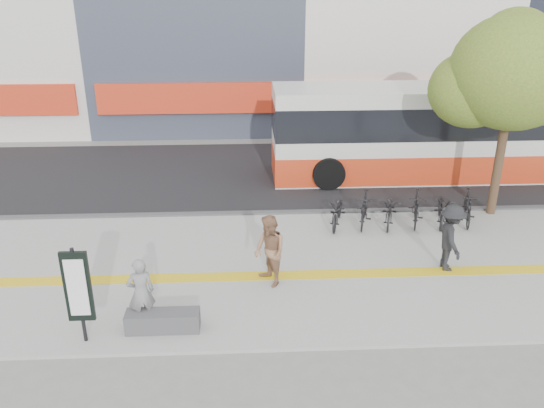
{
  "coord_description": "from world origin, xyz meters",
  "views": [
    {
      "loc": [
        -0.71,
        -11.3,
        7.28
      ],
      "look_at": [
        -0.07,
        2.0,
        1.67
      ],
      "focal_mm": 36.21,
      "sensor_mm": 36.0,
      "label": 1
    }
  ],
  "objects_px": {
    "bus": "(442,134)",
    "pedestrian_dark": "(451,238)",
    "street_tree": "(511,75)",
    "seated_woman": "(141,293)",
    "signboard": "(78,288)",
    "pedestrian_tan": "(270,251)",
    "bench": "(163,321)"
  },
  "relations": [
    {
      "from": "signboard",
      "to": "pedestrian_tan",
      "type": "xyz_separation_m",
      "value": [
        4.01,
        2.14,
        -0.37
      ]
    },
    {
      "from": "seated_woman",
      "to": "pedestrian_tan",
      "type": "height_order",
      "value": "pedestrian_tan"
    },
    {
      "from": "bench",
      "to": "street_tree",
      "type": "height_order",
      "value": "street_tree"
    },
    {
      "from": "seated_woman",
      "to": "pedestrian_dark",
      "type": "distance_m",
      "value": 7.87
    },
    {
      "from": "signboard",
      "to": "seated_woman",
      "type": "height_order",
      "value": "signboard"
    },
    {
      "from": "bench",
      "to": "bus",
      "type": "distance_m",
      "value": 13.51
    },
    {
      "from": "signboard",
      "to": "pedestrian_dark",
      "type": "relative_size",
      "value": 1.22
    },
    {
      "from": "signboard",
      "to": "bus",
      "type": "xyz_separation_m",
      "value": [
        10.9,
        10.01,
        0.3
      ]
    },
    {
      "from": "bus",
      "to": "pedestrian_tan",
      "type": "bearing_deg",
      "value": -131.23
    },
    {
      "from": "signboard",
      "to": "pedestrian_dark",
      "type": "xyz_separation_m",
      "value": [
        8.72,
        2.67,
        -0.38
      ]
    },
    {
      "from": "seated_woman",
      "to": "pedestrian_dark",
      "type": "xyz_separation_m",
      "value": [
        7.58,
        2.13,
        0.09
      ]
    },
    {
      "from": "signboard",
      "to": "bus",
      "type": "distance_m",
      "value": 14.8
    },
    {
      "from": "street_tree",
      "to": "pedestrian_tan",
      "type": "distance_m",
      "value": 9.18
    },
    {
      "from": "signboard",
      "to": "pedestrian_tan",
      "type": "distance_m",
      "value": 4.56
    },
    {
      "from": "bench",
      "to": "pedestrian_dark",
      "type": "relative_size",
      "value": 0.88
    },
    {
      "from": "pedestrian_dark",
      "to": "bench",
      "type": "bearing_deg",
      "value": 110.32
    },
    {
      "from": "seated_woman",
      "to": "pedestrian_tan",
      "type": "bearing_deg",
      "value": -168.57
    },
    {
      "from": "street_tree",
      "to": "seated_woman",
      "type": "relative_size",
      "value": 3.86
    },
    {
      "from": "street_tree",
      "to": "pedestrian_dark",
      "type": "xyz_separation_m",
      "value": [
        -2.66,
        -3.66,
        -3.53
      ]
    },
    {
      "from": "seated_woman",
      "to": "bench",
      "type": "bearing_deg",
      "value": 135.74
    },
    {
      "from": "signboard",
      "to": "seated_woman",
      "type": "bearing_deg",
      "value": 25.06
    },
    {
      "from": "signboard",
      "to": "street_tree",
      "type": "height_order",
      "value": "street_tree"
    },
    {
      "from": "pedestrian_tan",
      "to": "bench",
      "type": "bearing_deg",
      "value": -79.12
    },
    {
      "from": "signboard",
      "to": "pedestrian_tan",
      "type": "relative_size",
      "value": 1.2
    },
    {
      "from": "street_tree",
      "to": "pedestrian_dark",
      "type": "relative_size",
      "value": 3.49
    },
    {
      "from": "bus",
      "to": "pedestrian_dark",
      "type": "distance_m",
      "value": 7.69
    },
    {
      "from": "street_tree",
      "to": "pedestrian_tan",
      "type": "xyz_separation_m",
      "value": [
        -7.37,
        -4.19,
        -3.52
      ]
    },
    {
      "from": "bus",
      "to": "pedestrian_tan",
      "type": "height_order",
      "value": "bus"
    },
    {
      "from": "seated_woman",
      "to": "pedestrian_dark",
      "type": "relative_size",
      "value": 0.9
    },
    {
      "from": "pedestrian_tan",
      "to": "pedestrian_dark",
      "type": "height_order",
      "value": "pedestrian_tan"
    },
    {
      "from": "bus",
      "to": "pedestrian_tan",
      "type": "relative_size",
      "value": 7.0
    },
    {
      "from": "bus",
      "to": "street_tree",
      "type": "bearing_deg",
      "value": -82.63
    }
  ]
}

